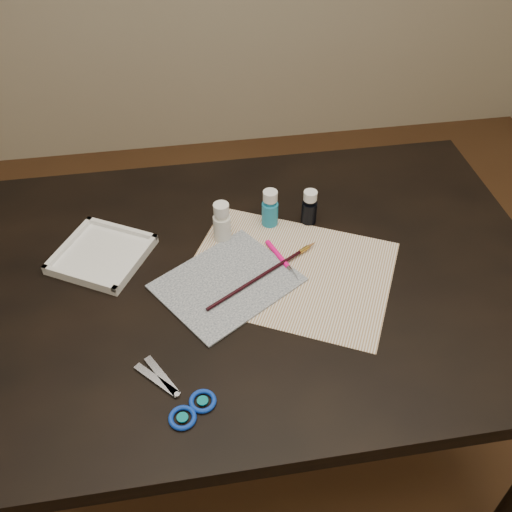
{
  "coord_description": "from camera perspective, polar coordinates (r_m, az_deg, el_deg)",
  "views": [
    {
      "loc": [
        -0.14,
        -0.88,
        1.64
      ],
      "look_at": [
        0.0,
        0.0,
        0.8
      ],
      "focal_mm": 40.0,
      "sensor_mm": 36.0,
      "label": 1
    }
  ],
  "objects": [
    {
      "name": "canvas",
      "position": [
        1.24,
        -2.91,
        -2.7
      ],
      "size": [
        0.35,
        0.34,
        0.0
      ],
      "primitive_type": "cube",
      "rotation": [
        0.0,
        0.0,
        0.57
      ],
      "color": "#101C33",
      "rests_on": "paper"
    },
    {
      "name": "paintbrush",
      "position": [
        1.25,
        0.87,
        -1.78
      ],
      "size": [
        0.28,
        0.18,
        0.01
      ],
      "primitive_type": null,
      "rotation": [
        0.0,
        0.0,
        0.55
      ],
      "color": "black",
      "rests_on": "canvas"
    },
    {
      "name": "paint_bottle_navy",
      "position": [
        1.37,
        5.37,
        4.9
      ],
      "size": [
        0.05,
        0.05,
        0.09
      ],
      "primitive_type": "cylinder",
      "rotation": [
        0.0,
        0.0,
        0.39
      ],
      "color": "black",
      "rests_on": "table"
    },
    {
      "name": "paint_bottle_white",
      "position": [
        1.32,
        -3.44,
        3.43
      ],
      "size": [
        0.05,
        0.05,
        0.1
      ],
      "primitive_type": "cylinder",
      "rotation": [
        0.0,
        0.0,
        0.33
      ],
      "color": "white",
      "rests_on": "table"
    },
    {
      "name": "paint_bottle_cyan",
      "position": [
        1.36,
        1.41,
        4.81
      ],
      "size": [
        0.05,
        0.05,
        0.1
      ],
      "primitive_type": "cylinder",
      "rotation": [
        0.0,
        0.0,
        -0.23
      ],
      "color": "teal",
      "rests_on": "table"
    },
    {
      "name": "palette_tray",
      "position": [
        1.34,
        -15.15,
        0.2
      ],
      "size": [
        0.26,
        0.26,
        0.02
      ],
      "primitive_type": "cube",
      "rotation": [
        0.0,
        0.0,
        -0.52
      ],
      "color": "white",
      "rests_on": "table"
    },
    {
      "name": "ground",
      "position": [
        1.88,
        0.0,
        -18.25
      ],
      "size": [
        3.5,
        3.5,
        0.02
      ],
      "primitive_type": "cube",
      "color": "#422614",
      "rests_on": "ground"
    },
    {
      "name": "craft_knife",
      "position": [
        1.28,
        2.68,
        -0.43
      ],
      "size": [
        0.06,
        0.14,
        0.01
      ],
      "primitive_type": null,
      "rotation": [
        0.0,
        0.0,
        -1.24
      ],
      "color": "#FF097C",
      "rests_on": "paper"
    },
    {
      "name": "scissors",
      "position": [
        1.08,
        -8.79,
        -13.23
      ],
      "size": [
        0.2,
        0.21,
        0.01
      ],
      "primitive_type": null,
      "rotation": [
        0.0,
        0.0,
        2.33
      ],
      "color": "silver",
      "rests_on": "table"
    },
    {
      "name": "paper",
      "position": [
        1.27,
        3.37,
        -1.56
      ],
      "size": [
        0.55,
        0.5,
        0.0
      ],
      "primitive_type": "cube",
      "rotation": [
        0.0,
        0.0,
        -0.47
      ],
      "color": "silver",
      "rests_on": "table"
    },
    {
      "name": "table",
      "position": [
        1.55,
        0.0,
        -11.48
      ],
      "size": [
        1.3,
        0.9,
        0.75
      ],
      "primitive_type": "cube",
      "color": "black",
      "rests_on": "ground"
    }
  ]
}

